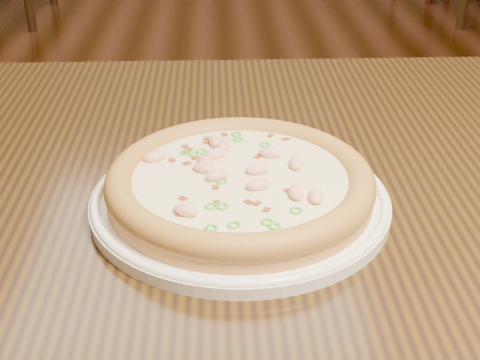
{
  "coord_description": "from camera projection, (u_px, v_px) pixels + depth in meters",
  "views": [
    {
      "loc": [
        0.19,
        -0.99,
        1.1
      ],
      "look_at": [
        0.21,
        -0.42,
        0.78
      ],
      "focal_mm": 50.0,
      "sensor_mm": 36.0,
      "label": 1
    }
  ],
  "objects": [
    {
      "name": "pizza",
      "position": [
        240.0,
        182.0,
        0.65
      ],
      "size": [
        0.26,
        0.26,
        0.03
      ],
      "color": "#C28E41",
      "rests_on": "plate"
    },
    {
      "name": "hero_table",
      "position": [
        343.0,
        255.0,
        0.76
      ],
      "size": [
        1.2,
        0.8,
        0.75
      ],
      "color": "black",
      "rests_on": "ground"
    },
    {
      "name": "plate",
      "position": [
        240.0,
        199.0,
        0.66
      ],
      "size": [
        0.3,
        0.3,
        0.02
      ],
      "color": "white",
      "rests_on": "hero_table"
    }
  ]
}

